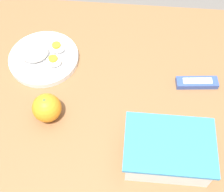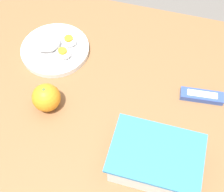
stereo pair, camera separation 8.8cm
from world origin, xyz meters
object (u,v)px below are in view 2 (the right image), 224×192
(orange_fruit, at_px, (46,98))
(food_container, at_px, (154,160))
(candy_bar, at_px, (202,96))
(rice_plate, at_px, (54,48))

(orange_fruit, bearing_deg, food_container, 163.15)
(candy_bar, bearing_deg, rice_plate, -6.32)
(orange_fruit, distance_m, candy_bar, 0.45)
(rice_plate, bearing_deg, orange_fruit, 106.35)
(orange_fruit, bearing_deg, rice_plate, -73.65)
(orange_fruit, bearing_deg, candy_bar, -161.17)
(food_container, relative_size, candy_bar, 1.74)
(food_container, height_order, rice_plate, food_container)
(rice_plate, xyz_separation_m, candy_bar, (-0.48, 0.05, -0.01))
(orange_fruit, xyz_separation_m, rice_plate, (0.06, -0.20, -0.02))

